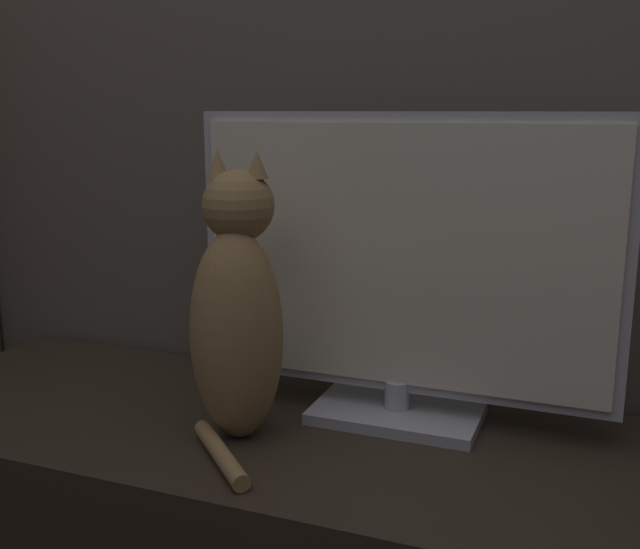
% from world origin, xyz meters
% --- Properties ---
extents(tv_stand, '(1.56, 0.55, 0.46)m').
position_xyz_m(tv_stand, '(0.00, 0.91, 0.23)').
color(tv_stand, '#33281E').
rests_on(tv_stand, ground_plane).
extents(tv, '(0.75, 0.18, 0.54)m').
position_xyz_m(tv, '(0.16, 1.02, 0.73)').
color(tv, '#B7B7BC').
rests_on(tv, tv_stand).
extents(cat, '(0.19, 0.28, 0.48)m').
position_xyz_m(cat, '(-0.07, 0.85, 0.67)').
color(cat, '#997547').
rests_on(cat, tv_stand).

